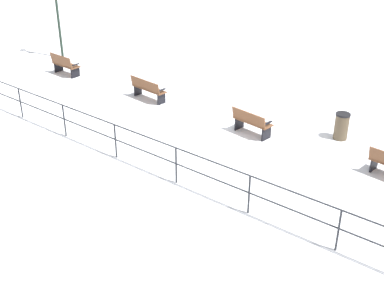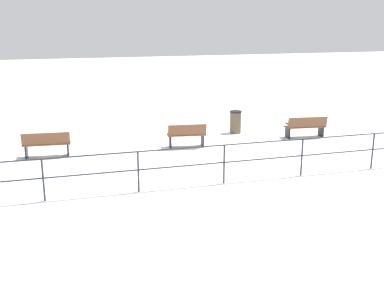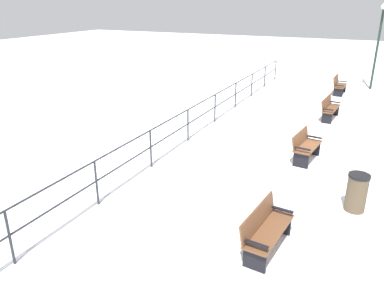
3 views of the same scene
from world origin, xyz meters
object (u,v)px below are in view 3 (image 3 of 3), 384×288
at_px(bench_second, 265,229).
at_px(lamppost_middle, 380,29).
at_px(bench_third, 305,146).
at_px(trash_bin, 357,192).
at_px(bench_fifth, 339,85).
at_px(bench_fourth, 329,108).

distance_m(bench_second, lamppost_middle, 16.57).
height_order(bench_third, trash_bin, trash_bin).
height_order(lamppost_middle, trash_bin, lamppost_middle).
bearing_deg(lamppost_middle, bench_fifth, -126.21).
height_order(bench_fourth, lamppost_middle, lamppost_middle).
distance_m(bench_fourth, trash_bin, 7.36).
height_order(bench_fourth, trash_bin, trash_bin).
bearing_deg(bench_fourth, bench_second, -85.01).
relative_size(bench_second, lamppost_middle, 0.37).
relative_size(bench_third, bench_fifth, 1.02).
bearing_deg(bench_fifth, bench_third, -87.62).
height_order(bench_third, bench_fifth, bench_fifth).
relative_size(lamppost_middle, trash_bin, 4.86).
bearing_deg(bench_fourth, bench_third, -86.23).
bearing_deg(bench_fifth, trash_bin, -80.18).
relative_size(bench_third, bench_fourth, 0.90).
distance_m(bench_fourth, lamppost_middle, 7.40).
bearing_deg(bench_fourth, trash_bin, -73.51).
bearing_deg(bench_fourth, bench_fifth, 96.54).
bearing_deg(bench_fifth, bench_second, -87.27).
xyz_separation_m(bench_third, bench_fifth, (-0.02, 9.52, 0.00)).
distance_m(bench_third, trash_bin, 2.92).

